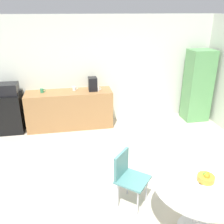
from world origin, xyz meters
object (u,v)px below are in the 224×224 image
(mini_fridge, at_px, (11,113))
(locker_cabinet, at_px, (198,86))
(mug_green, at_px, (42,91))
(chair_teal, at_px, (127,173))
(fruit_bowl, at_px, (206,177))
(mug_white, at_px, (98,89))
(microwave, at_px, (7,89))
(round_table, at_px, (200,191))
(coffee_maker, at_px, (93,84))
(mug_red, at_px, (74,88))

(mini_fridge, height_order, locker_cabinet, locker_cabinet)
(mug_green, bearing_deg, locker_cabinet, -2.16)
(chair_teal, bearing_deg, fruit_bowl, -36.37)
(mini_fridge, relative_size, chair_teal, 1.10)
(mini_fridge, xyz_separation_m, mug_white, (2.04, -0.06, 0.49))
(microwave, relative_size, locker_cabinet, 0.27)
(mini_fridge, height_order, round_table, mini_fridge)
(mini_fridge, relative_size, mug_green, 7.05)
(mug_green, xyz_separation_m, coffee_maker, (1.18, -0.04, 0.11))
(coffee_maker, bearing_deg, locker_cabinet, -2.16)
(round_table, relative_size, chair_teal, 1.44)
(fruit_bowl, height_order, coffee_maker, coffee_maker)
(mug_red, bearing_deg, mini_fridge, -176.86)
(chair_teal, height_order, mug_white, mug_white)
(mug_white, relative_size, mug_green, 1.00)
(microwave, relative_size, chair_teal, 0.58)
(round_table, xyz_separation_m, chair_teal, (-0.77, 0.66, -0.10))
(mini_fridge, bearing_deg, locker_cabinet, -1.25)
(locker_cabinet, distance_m, mug_green, 3.84)
(microwave, xyz_separation_m, coffee_maker, (1.93, 0.00, 0.02))
(mug_green, height_order, mug_red, same)
(locker_cabinet, xyz_separation_m, coffee_maker, (-2.66, 0.10, 0.16))
(microwave, height_order, locker_cabinet, locker_cabinet)
(fruit_bowl, distance_m, coffee_maker, 3.57)
(fruit_bowl, relative_size, mug_red, 1.61)
(mug_white, bearing_deg, round_table, -76.01)
(fruit_bowl, bearing_deg, chair_teal, 143.63)
(microwave, bearing_deg, locker_cabinet, -1.25)
(round_table, bearing_deg, fruit_bowl, 27.63)
(microwave, distance_m, fruit_bowl, 4.52)
(mini_fridge, relative_size, locker_cabinet, 0.50)
(mini_fridge, bearing_deg, fruit_bowl, -49.07)
(fruit_bowl, bearing_deg, coffee_maker, 106.67)
(chair_teal, bearing_deg, mug_green, 115.60)
(locker_cabinet, xyz_separation_m, mug_green, (-3.84, 0.14, 0.05))
(mug_white, xyz_separation_m, mug_green, (-1.29, 0.10, 0.00))
(mini_fridge, distance_m, mug_red, 1.58)
(mini_fridge, distance_m, coffee_maker, 2.03)
(locker_cabinet, bearing_deg, mug_green, 177.84)
(microwave, height_order, chair_teal, microwave)
(mini_fridge, relative_size, microwave, 1.89)
(microwave, bearing_deg, mug_white, -1.58)
(microwave, relative_size, mug_green, 3.72)
(mug_green, bearing_deg, microwave, -176.63)
(mug_white, bearing_deg, mug_red, 165.61)
(mug_red, bearing_deg, chair_teal, -77.96)
(microwave, bearing_deg, coffee_maker, 0.00)
(mug_white, height_order, mug_green, same)
(chair_teal, bearing_deg, mug_red, 102.04)
(mini_fridge, distance_m, microwave, 0.58)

